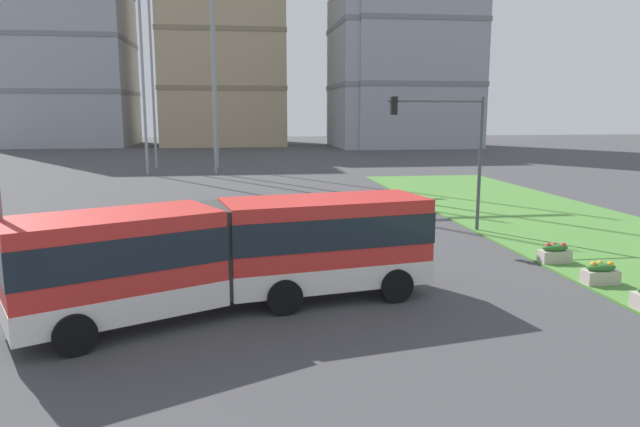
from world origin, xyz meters
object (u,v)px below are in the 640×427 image
(articulated_bus, at_px, (235,252))
(flower_planter_5, at_px, (555,253))
(apartment_tower_eastcentre, at_px, (410,27))
(flower_planter_4, at_px, (601,273))
(traffic_light_far_right, at_px, (450,140))
(car_grey_wagon, at_px, (153,240))
(apartment_tower_centre, at_px, (379,29))
(apartment_tower_west, at_px, (61,16))
(apartment_tower_westcentre, at_px, (222,38))

(articulated_bus, bearing_deg, flower_planter_5, 16.00)
(flower_planter_5, xyz_separation_m, apartment_tower_eastcentre, (16.01, 72.73, 18.12))
(articulated_bus, height_order, apartment_tower_eastcentre, apartment_tower_eastcentre)
(articulated_bus, xyz_separation_m, flower_planter_4, (11.63, 0.57, -1.23))
(articulated_bus, height_order, flower_planter_5, articulated_bus)
(traffic_light_far_right, bearing_deg, flower_planter_5, -73.02)
(car_grey_wagon, bearing_deg, apartment_tower_centre, 69.78)
(apartment_tower_west, height_order, apartment_tower_centre, apartment_tower_west)
(traffic_light_far_right, height_order, apartment_tower_west, apartment_tower_west)
(traffic_light_far_right, xyz_separation_m, apartment_tower_west, (-36.83, 77.10, 16.38))
(flower_planter_4, bearing_deg, flower_planter_5, 90.00)
(articulated_bus, height_order, apartment_tower_centre, apartment_tower_centre)
(apartment_tower_eastcentre, bearing_deg, apartment_tower_centre, 169.94)
(apartment_tower_centre, bearing_deg, flower_planter_4, -98.40)
(articulated_bus, distance_m, flower_planter_5, 12.16)
(flower_planter_4, xyz_separation_m, apartment_tower_eastcentre, (16.01, 75.49, 18.12))
(flower_planter_4, height_order, flower_planter_5, same)
(car_grey_wagon, distance_m, apartment_tower_west, 86.15)
(apartment_tower_west, distance_m, apartment_tower_westcentre, 25.59)
(apartment_tower_centre, relative_size, apartment_tower_eastcentre, 0.99)
(flower_planter_5, bearing_deg, articulated_bus, -164.00)
(apartment_tower_west, height_order, apartment_tower_westcentre, apartment_tower_west)
(flower_planter_4, bearing_deg, apartment_tower_centre, 81.60)
(car_grey_wagon, xyz_separation_m, traffic_light_far_right, (12.87, 3.22, 3.54))
(flower_planter_4, relative_size, apartment_tower_west, 0.03)
(apartment_tower_westcentre, bearing_deg, apartment_tower_eastcentre, -19.86)
(apartment_tower_west, distance_m, apartment_tower_centre, 50.96)
(flower_planter_4, distance_m, apartment_tower_eastcentre, 79.26)
(traffic_light_far_right, height_order, apartment_tower_centre, apartment_tower_centre)
(flower_planter_4, bearing_deg, articulated_bus, -177.17)
(car_grey_wagon, bearing_deg, apartment_tower_west, 106.61)
(articulated_bus, xyz_separation_m, flower_planter_5, (11.63, 3.34, -1.23))
(car_grey_wagon, xyz_separation_m, apartment_tower_westcentre, (1.46, 80.40, 16.93))
(flower_planter_5, relative_size, apartment_tower_eastcentre, 0.03)
(flower_planter_4, bearing_deg, apartment_tower_west, 114.23)
(flower_planter_5, distance_m, apartment_tower_centre, 76.54)
(traffic_light_far_right, distance_m, apartment_tower_eastcentre, 70.41)
(flower_planter_5, relative_size, traffic_light_far_right, 0.18)
(apartment_tower_centre, bearing_deg, flower_planter_5, -98.71)
(flower_planter_5, xyz_separation_m, apartment_tower_centre, (11.28, 73.57, 17.88))
(articulated_bus, xyz_separation_m, apartment_tower_centre, (22.91, 76.90, 16.65))
(articulated_bus, relative_size, flower_planter_4, 10.82)
(articulated_bus, distance_m, apartment_tower_eastcentre, 82.67)
(car_grey_wagon, xyz_separation_m, apartment_tower_eastcentre, (30.75, 69.82, 17.79))
(flower_planter_4, height_order, apartment_tower_centre, apartment_tower_centre)
(apartment_tower_west, xyz_separation_m, apartment_tower_westcentre, (25.42, 0.08, -3.00))
(car_grey_wagon, relative_size, apartment_tower_eastcentre, 0.12)
(flower_planter_5, bearing_deg, car_grey_wagon, 168.83)
(car_grey_wagon, distance_m, traffic_light_far_right, 13.73)
(articulated_bus, relative_size, apartment_tower_centre, 0.33)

